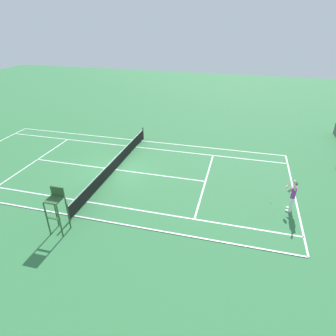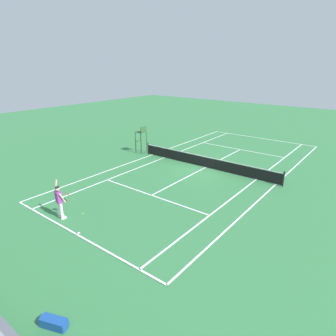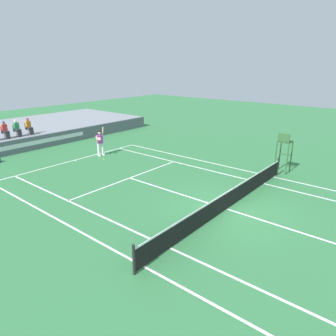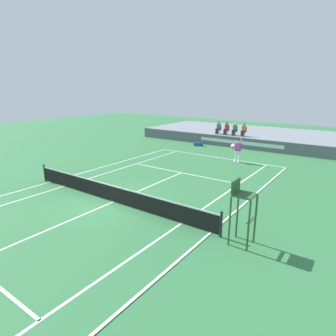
{
  "view_description": "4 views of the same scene",
  "coord_description": "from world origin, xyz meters",
  "px_view_note": "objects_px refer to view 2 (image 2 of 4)",
  "views": [
    {
      "loc": [
        16.41,
        8.18,
        9.72
      ],
      "look_at": [
        0.58,
        4.0,
        1.0
      ],
      "focal_mm": 30.8,
      "sensor_mm": 36.0,
      "label": 1
    },
    {
      "loc": [
        -10.77,
        18.63,
        7.69
      ],
      "look_at": [
        0.58,
        4.0,
        1.0
      ],
      "focal_mm": 31.01,
      "sensor_mm": 36.0,
      "label": 2
    },
    {
      "loc": [
        -11.59,
        -6.04,
        6.32
      ],
      "look_at": [
        0.58,
        4.0,
        1.0
      ],
      "focal_mm": 33.08,
      "sensor_mm": 36.0,
      "label": 3
    },
    {
      "loc": [
        10.01,
        -9.21,
        5.54
      ],
      "look_at": [
        0.58,
        4.0,
        1.0
      ],
      "focal_mm": 30.29,
      "sensor_mm": 36.0,
      "label": 4
    }
  ],
  "objects_px": {
    "tennis_player": "(60,201)",
    "umpire_chair": "(141,136)",
    "tennis_ball": "(83,214)",
    "equipment_bag": "(54,323)"
  },
  "relations": [
    {
      "from": "tennis_ball",
      "to": "umpire_chair",
      "type": "distance_m",
      "value": 11.82
    },
    {
      "from": "tennis_player",
      "to": "tennis_ball",
      "type": "relative_size",
      "value": 30.63
    },
    {
      "from": "tennis_ball",
      "to": "umpire_chair",
      "type": "height_order",
      "value": "umpire_chair"
    },
    {
      "from": "tennis_player",
      "to": "equipment_bag",
      "type": "height_order",
      "value": "tennis_player"
    },
    {
      "from": "umpire_chair",
      "to": "equipment_bag",
      "type": "xyz_separation_m",
      "value": [
        -10.53,
        15.44,
        -1.4
      ]
    },
    {
      "from": "tennis_player",
      "to": "tennis_ball",
      "type": "bearing_deg",
      "value": -118.3
    },
    {
      "from": "equipment_bag",
      "to": "tennis_ball",
      "type": "bearing_deg",
      "value": -43.48
    },
    {
      "from": "tennis_ball",
      "to": "umpire_chair",
      "type": "bearing_deg",
      "value": -63.22
    },
    {
      "from": "tennis_player",
      "to": "tennis_ball",
      "type": "xyz_separation_m",
      "value": [
        -0.51,
        -0.95,
        -0.96
      ]
    },
    {
      "from": "tennis_player",
      "to": "umpire_chair",
      "type": "distance_m",
      "value": 12.38
    }
  ]
}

